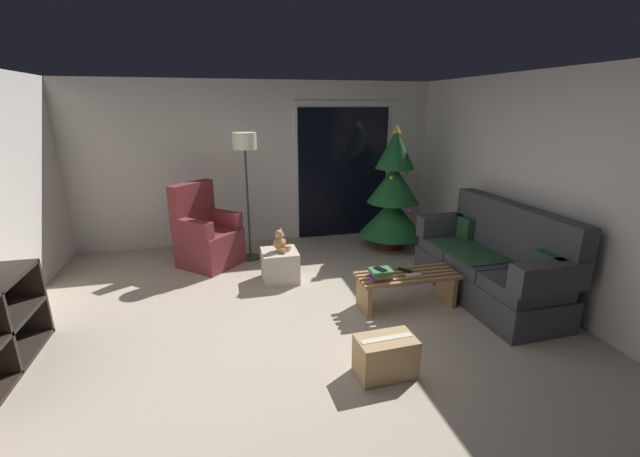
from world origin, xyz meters
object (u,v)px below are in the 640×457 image
Objects in this scene: christmas_tree at (393,195)px; teddy_bear_honey at (280,242)px; remote_white at (414,275)px; coffee_table at (407,285)px; cell_phone at (381,269)px; ottoman at (280,266)px; remote_black at (405,270)px; armchair at (206,237)px; cardboard_box_taped_mid_floor at (385,356)px; book_stack at (381,274)px; couch at (491,264)px; floor_lamp at (245,154)px.

christmas_tree reaches higher than teddy_bear_honey.
coffee_table is at bearing 24.66° from remote_white.
remote_white is 1.08× the size of cell_phone.
cell_phone is 0.33× the size of ottoman.
remote_black is 2.75m from armchair.
christmas_tree is 3.20m from cardboard_box_taped_mid_floor.
remote_black is 0.64× the size of book_stack.
teddy_bear_honey is at bearing 49.04° from remote_white.
coffee_table is 3.86× the size of teddy_bear_honey.
armchair is at bearing -179.81° from christmas_tree.
book_stack is at bearing 161.82° from remote_black.
cell_phone is at bearing 70.97° from cardboard_box_taped_mid_floor.
ottoman is at bearing 49.05° from remote_white.
ottoman is 0.90× the size of cardboard_box_taped_mid_floor.
teddy_bear_honey reaches higher than cell_phone.
remote_black is at bearing 20.37° from book_stack.
remote_white is 0.37m from book_stack.
book_stack is (-0.36, 0.03, 0.04)m from remote_white.
remote_white is at bearing -175.45° from couch.
floor_lamp is at bearing 38.65° from remote_white.
floor_lamp reaches higher than cardboard_box_taped_mid_floor.
cardboard_box_taped_mid_floor is (1.46, -2.85, -0.23)m from armchair.
cell_phone is 2.59m from armchair.
remote_black is at bearing 0.01° from cell_phone.
book_stack reaches higher than remote_black.
couch is 3.65m from armchair.
couch is at bearing -18.77° from cell_phone.
couch reaches higher than teddy_bear_honey.
coffee_table is 0.16m from remote_white.
book_stack is 0.06m from cell_phone.
remote_black is at bearing 10.89° from remote_white.
teddy_bear_honey is at bearing -70.04° from floor_lamp.
christmas_tree is at bearing 71.61° from coffee_table.
cardboard_box_taped_mid_floor is (-0.35, -1.00, -0.27)m from book_stack.
cardboard_box_taped_mid_floor is (-1.72, -1.05, -0.23)m from couch.
couch is 1.38m from cell_phone.
coffee_table is 1.25m from cardboard_box_taped_mid_floor.
floor_lamp is at bearing 100.63° from cell_phone.
remote_black is 1.56m from teddy_bear_honey.
remote_black is at bearing 86.29° from coffee_table.
book_stack is 0.14× the size of floor_lamp.
armchair is at bearing 138.74° from ottoman.
cell_phone is 1.44m from ottoman.
floor_lamp is (-1.55, 1.80, 1.11)m from remote_black.
armchair is 2.31× the size of cardboard_box_taped_mid_floor.
armchair reaches higher than cell_phone.
teddy_bear_honey is (-1.24, 0.94, 0.12)m from remote_black.
remote_white is 2.88m from armchair.
ottoman is at bearing 156.00° from couch.
couch is 3.38m from floor_lamp.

